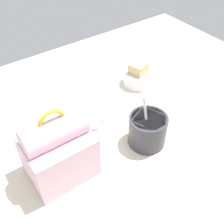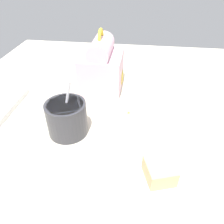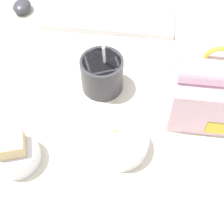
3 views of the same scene
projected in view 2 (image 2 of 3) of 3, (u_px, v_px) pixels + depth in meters
desk_surface at (101, 131)px, 62.69cm from camera, size 140.00×110.00×2.00cm
lunch_bag at (102, 67)px, 75.53cm from camera, size 16.11×14.20×21.38cm
soup_cup at (67, 118)px, 58.23cm from camera, size 10.81×10.81×15.60cm
bento_bowl_sandwich at (157, 182)px, 44.03cm from camera, size 10.61×10.61×8.46cm
bento_bowl_snacks at (134, 116)px, 63.23cm from camera, size 12.39×12.39×5.43cm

